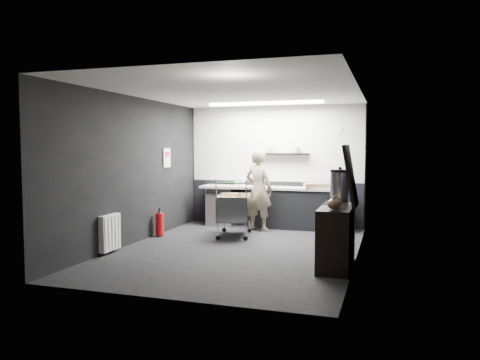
% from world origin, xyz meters
% --- Properties ---
extents(floor, '(5.50, 5.50, 0.00)m').
position_xyz_m(floor, '(0.00, 0.00, 0.00)').
color(floor, black).
rests_on(floor, ground).
extents(ceiling, '(5.50, 5.50, 0.00)m').
position_xyz_m(ceiling, '(0.00, 0.00, 2.70)').
color(ceiling, silver).
rests_on(ceiling, wall_back).
extents(wall_back, '(5.50, 0.00, 5.50)m').
position_xyz_m(wall_back, '(0.00, 2.75, 1.35)').
color(wall_back, black).
rests_on(wall_back, floor).
extents(wall_front, '(5.50, 0.00, 5.50)m').
position_xyz_m(wall_front, '(0.00, -2.75, 1.35)').
color(wall_front, black).
rests_on(wall_front, floor).
extents(wall_left, '(0.00, 5.50, 5.50)m').
position_xyz_m(wall_left, '(-2.00, 0.00, 1.35)').
color(wall_left, black).
rests_on(wall_left, floor).
extents(wall_right, '(0.00, 5.50, 5.50)m').
position_xyz_m(wall_right, '(2.00, 0.00, 1.35)').
color(wall_right, black).
rests_on(wall_right, floor).
extents(kitchen_wall_panel, '(3.95, 0.02, 1.70)m').
position_xyz_m(kitchen_wall_panel, '(0.00, 2.73, 1.85)').
color(kitchen_wall_panel, silver).
rests_on(kitchen_wall_panel, wall_back).
extents(dado_panel, '(3.95, 0.02, 1.00)m').
position_xyz_m(dado_panel, '(0.00, 2.73, 0.50)').
color(dado_panel, black).
rests_on(dado_panel, wall_back).
extents(floating_shelf, '(1.20, 0.22, 0.04)m').
position_xyz_m(floating_shelf, '(0.20, 2.62, 1.62)').
color(floating_shelf, black).
rests_on(floating_shelf, wall_back).
extents(wall_clock, '(0.20, 0.03, 0.20)m').
position_xyz_m(wall_clock, '(1.40, 2.72, 2.15)').
color(wall_clock, white).
rests_on(wall_clock, wall_back).
extents(poster, '(0.02, 0.30, 0.40)m').
position_xyz_m(poster, '(-1.98, 1.30, 1.55)').
color(poster, white).
rests_on(poster, wall_left).
extents(poster_red_band, '(0.02, 0.22, 0.10)m').
position_xyz_m(poster_red_band, '(-1.98, 1.30, 1.62)').
color(poster_red_band, red).
rests_on(poster_red_band, poster).
extents(radiator, '(0.10, 0.50, 0.60)m').
position_xyz_m(radiator, '(-1.94, -0.90, 0.35)').
color(radiator, white).
rests_on(radiator, wall_left).
extents(ceiling_strip, '(2.40, 0.20, 0.04)m').
position_xyz_m(ceiling_strip, '(0.00, 1.85, 2.67)').
color(ceiling_strip, white).
rests_on(ceiling_strip, ceiling).
extents(prep_counter, '(3.20, 0.61, 0.90)m').
position_xyz_m(prep_counter, '(0.14, 2.42, 0.46)').
color(prep_counter, black).
rests_on(prep_counter, floor).
extents(person, '(0.72, 0.57, 1.73)m').
position_xyz_m(person, '(-0.16, 1.97, 0.87)').
color(person, beige).
rests_on(person, floor).
extents(shopping_cart, '(0.80, 1.13, 1.12)m').
position_xyz_m(shopping_cart, '(-0.45, 1.17, 0.53)').
color(shopping_cart, silver).
rests_on(shopping_cart, floor).
extents(sideboard, '(0.52, 1.21, 1.81)m').
position_xyz_m(sideboard, '(1.77, -0.65, 0.57)').
color(sideboard, black).
rests_on(sideboard, floor).
extents(fire_extinguisher, '(0.16, 0.16, 0.54)m').
position_xyz_m(fire_extinguisher, '(-1.85, 0.70, 0.26)').
color(fire_extinguisher, red).
rests_on(fire_extinguisher, floor).
extents(cardboard_box, '(0.61, 0.54, 0.10)m').
position_xyz_m(cardboard_box, '(1.01, 2.37, 0.95)').
color(cardboard_box, '#A07C55').
rests_on(cardboard_box, prep_counter).
extents(pink_tub, '(0.17, 0.17, 0.17)m').
position_xyz_m(pink_tub, '(-0.71, 2.42, 0.99)').
color(pink_tub, white).
rests_on(pink_tub, prep_counter).
extents(white_container, '(0.25, 0.22, 0.18)m').
position_xyz_m(white_container, '(-0.70, 2.37, 0.99)').
color(white_container, white).
rests_on(white_container, prep_counter).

